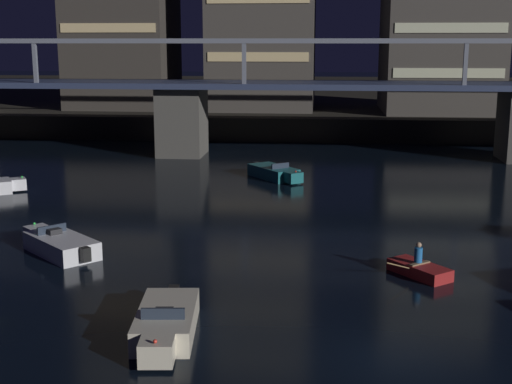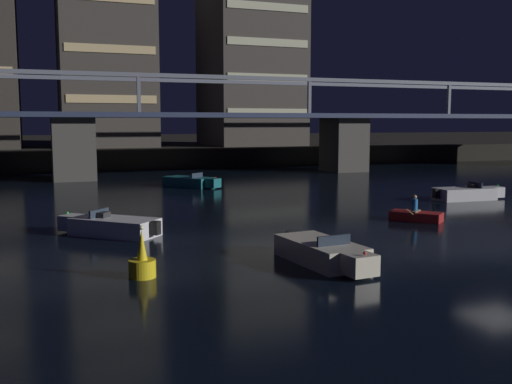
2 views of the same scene
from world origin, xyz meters
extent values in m
plane|color=black|center=(0.00, 0.00, 0.00)|extent=(400.00, 400.00, 0.00)
cube|color=black|center=(0.00, 85.16, 1.10)|extent=(240.00, 80.00, 2.20)
cube|color=#4C4944|center=(-13.63, 37.16, 2.77)|extent=(3.60, 4.40, 5.55)
cube|color=#2D3856|center=(0.00, 37.16, 5.78)|extent=(87.81, 6.40, 0.45)
cube|color=slate|center=(0.00, 34.26, 9.20)|extent=(87.81, 0.36, 0.36)
cube|color=slate|center=(0.00, 40.06, 9.20)|extent=(87.81, 0.36, 0.36)
cube|color=slate|center=(-24.54, 34.26, 7.60)|extent=(0.30, 0.30, 3.20)
cube|color=slate|center=(-8.18, 34.26, 7.60)|extent=(0.30, 0.30, 3.20)
cube|color=slate|center=(8.18, 34.26, 7.60)|extent=(0.30, 0.30, 3.20)
cube|color=beige|center=(-23.61, 50.32, 10.48)|extent=(9.66, 0.10, 0.90)
cube|color=beige|center=(-8.61, 49.87, 7.69)|extent=(9.90, 0.10, 0.90)
cube|color=#423D38|center=(9.33, 54.34, 12.43)|extent=(11.04, 12.66, 20.46)
cube|color=beige|center=(9.33, 47.96, 6.29)|extent=(10.16, 0.10, 0.90)
cube|color=beige|center=(9.33, 47.96, 10.38)|extent=(10.16, 0.10, 0.90)
cube|color=#196066|center=(-5.45, 27.76, 0.40)|extent=(3.80, 4.20, 0.80)
cube|color=#196066|center=(-4.00, 25.85, 0.45)|extent=(1.33, 1.32, 0.70)
cube|color=#283342|center=(-4.94, 27.08, 0.98)|extent=(1.13, 0.90, 0.36)
cube|color=#262628|center=(-5.09, 27.28, 0.92)|extent=(0.69, 0.66, 0.24)
cube|color=black|center=(-6.76, 29.47, 0.50)|extent=(0.50, 0.50, 0.60)
sphere|color=red|center=(-3.85, 25.65, 0.88)|extent=(0.12, 0.12, 0.12)
cube|color=silver|center=(-13.43, 9.29, 0.40)|extent=(4.09, 3.97, 0.80)
cube|color=silver|center=(-15.20, 10.93, 0.45)|extent=(1.33, 1.34, 0.70)
cube|color=#283342|center=(-14.06, 9.87, 0.98)|extent=(0.99, 1.06, 0.36)
cube|color=#262628|center=(-13.87, 9.70, 0.92)|extent=(0.67, 0.68, 0.24)
cube|color=black|center=(-11.85, 7.83, 0.50)|extent=(0.51, 0.51, 0.60)
sphere|color=#33D84C|center=(-15.38, 11.09, 0.88)|extent=(0.12, 0.12, 0.12)
cube|color=beige|center=(-6.98, 1.42, 0.40)|extent=(2.19, 4.07, 0.80)
cube|color=beige|center=(-6.73, -0.97, 0.45)|extent=(1.08, 1.00, 0.70)
cube|color=#283342|center=(-6.89, 0.57, 0.98)|extent=(1.35, 0.24, 0.36)
cube|color=#262628|center=(-6.92, 0.82, 0.92)|extent=(0.60, 0.45, 0.24)
cube|color=black|center=(-7.20, 3.56, 0.50)|extent=(0.39, 0.39, 0.60)
sphere|color=red|center=(-6.71, -1.22, 0.88)|extent=(0.12, 0.12, 0.12)
cube|color=silver|center=(-21.03, 22.01, 0.45)|extent=(1.28, 1.31, 0.70)
sphere|color=#33D84C|center=(-20.81, 22.14, 0.88)|extent=(0.12, 0.12, 0.12)
cube|color=maroon|center=(1.83, 7.90, 0.24)|extent=(2.49, 2.72, 0.48)
cube|color=#7F6647|center=(1.83, 7.90, 0.51)|extent=(0.90, 0.78, 0.06)
cylinder|color=#1E66B2|center=(1.76, 7.98, 0.84)|extent=(0.32, 0.32, 0.60)
sphere|color=tan|center=(1.76, 7.98, 1.25)|extent=(0.22, 0.22, 0.22)
cylinder|color=olive|center=(1.01, 7.24, 0.58)|extent=(1.22, 0.99, 0.59)
camera|label=1|loc=(-2.10, -19.33, 9.15)|focal=49.31mm
camera|label=2|loc=(-16.53, -17.48, 5.12)|focal=41.07mm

